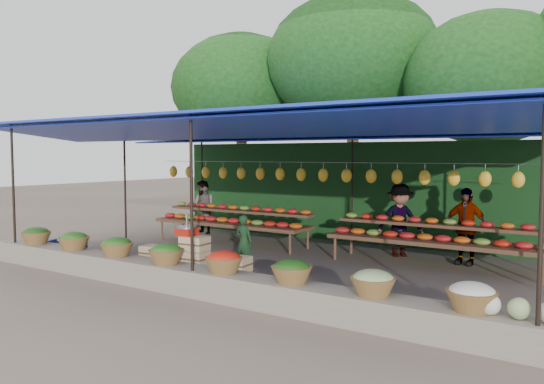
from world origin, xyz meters
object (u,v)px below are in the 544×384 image
Objects in this scene: vendor_seated at (244,242)px; blue_crate_back at (72,247)px; crate_counter at (194,262)px; blue_crate_front at (44,245)px; weighing_scale at (187,230)px.

vendor_seated is 4.14m from blue_crate_back.
crate_counter reaches higher than blue_crate_front.
blue_crate_back is (0.86, 0.13, 0.02)m from blue_crate_front.
vendor_seated is at bearing -9.78° from blue_crate_front.
vendor_seated is 2.00× the size of blue_crate_back.
crate_counter is 5.33× the size of blue_crate_front.
blue_crate_back is at bearing 13.82° from vendor_seated.
weighing_scale is 0.36× the size of vendor_seated.
weighing_scale is 1.33m from vendor_seated.
crate_counter reaches higher than blue_crate_back.
blue_crate_back is at bearing -13.21° from blue_crate_front.
crate_counter is at bearing 82.84° from vendor_seated.
blue_crate_front is (-4.88, -1.03, -0.38)m from vendor_seated.
crate_counter is at bearing -20.19° from blue_crate_back.
crate_counter is 1.27m from vendor_seated.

